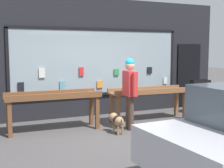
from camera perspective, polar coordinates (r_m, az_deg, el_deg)
The scene contains 7 objects.
ground_plane at distance 7.14m, azimuth 2.07°, elevation -9.40°, with size 40.00×40.00×0.00m, color #474444.
shopfront_facade at distance 9.10m, azimuth -4.29°, elevation 4.77°, with size 8.86×0.29×3.40m.
display_table_left at distance 7.52m, azimuth -10.65°, elevation -2.89°, with size 2.26×0.71×0.94m.
display_table_right at distance 8.54m, azimuth 6.82°, elevation -1.95°, with size 2.26×0.67×0.90m.
person_browsing at distance 7.49m, azimuth 3.27°, elevation -0.71°, with size 0.27×0.67×1.73m.
small_dog at distance 7.25m, azimuth 0.92°, elevation -6.63°, with size 0.26×0.56×0.46m.
sandwich_board_sign at distance 9.85m, azimuth 15.78°, elevation -2.17°, with size 0.69×0.72×1.02m.
Camera 1 is at (-3.07, -6.15, 1.96)m, focal length 50.00 mm.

